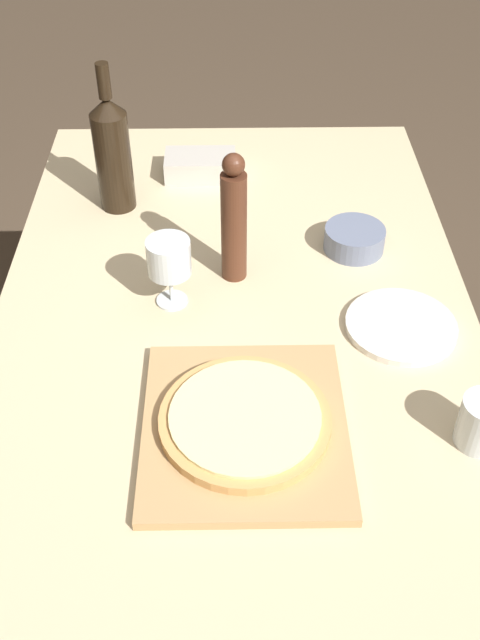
# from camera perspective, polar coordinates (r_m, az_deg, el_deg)

# --- Properties ---
(ground_plane) EXTENTS (12.00, 12.00, 0.00)m
(ground_plane) POSITION_cam_1_polar(r_m,az_deg,el_deg) (2.00, -0.26, -17.58)
(ground_plane) COLOR #4C3D2D
(dining_table) EXTENTS (0.93, 1.66, 0.76)m
(dining_table) POSITION_cam_1_polar(r_m,az_deg,el_deg) (1.46, -0.35, -3.83)
(dining_table) COLOR #CCB78E
(dining_table) RESTS_ON ground_plane
(cutting_board) EXTENTS (0.33, 0.37, 0.02)m
(cutting_board) POSITION_cam_1_polar(r_m,az_deg,el_deg) (1.24, 0.37, -8.20)
(cutting_board) COLOR tan
(cutting_board) RESTS_ON dining_table
(pizza) EXTENTS (0.28, 0.28, 0.02)m
(pizza) POSITION_cam_1_polar(r_m,az_deg,el_deg) (1.22, 0.38, -7.58)
(pizza) COLOR tan
(pizza) RESTS_ON cutting_board
(wine_bottle) EXTENTS (0.08, 0.08, 0.34)m
(wine_bottle) POSITION_cam_1_polar(r_m,az_deg,el_deg) (1.71, -9.69, 12.49)
(wine_bottle) COLOR black
(wine_bottle) RESTS_ON dining_table
(pepper_mill) EXTENTS (0.05, 0.05, 0.28)m
(pepper_mill) POSITION_cam_1_polar(r_m,az_deg,el_deg) (1.46, -0.31, 7.59)
(pepper_mill) COLOR #4C2819
(pepper_mill) RESTS_ON dining_table
(wine_glass) EXTENTS (0.08, 0.08, 0.14)m
(wine_glass) POSITION_cam_1_polar(r_m,az_deg,el_deg) (1.42, -5.44, 4.65)
(wine_glass) COLOR silver
(wine_glass) RESTS_ON dining_table
(small_bowl) EXTENTS (0.13, 0.13, 0.05)m
(small_bowl) POSITION_cam_1_polar(r_m,az_deg,el_deg) (1.62, 8.71, 6.12)
(small_bowl) COLOR slate
(small_bowl) RESTS_ON dining_table
(dinner_plate) EXTENTS (0.21, 0.21, 0.01)m
(dinner_plate) POSITION_cam_1_polar(r_m,az_deg,el_deg) (1.44, 12.17, -0.45)
(dinner_plate) COLOR silver
(dinner_plate) RESTS_ON dining_table
(food_container) EXTENTS (0.17, 0.10, 0.05)m
(food_container) POSITION_cam_1_polar(r_m,az_deg,el_deg) (1.86, -3.04, 11.68)
(food_container) COLOR #BCB7AD
(food_container) RESTS_ON dining_table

